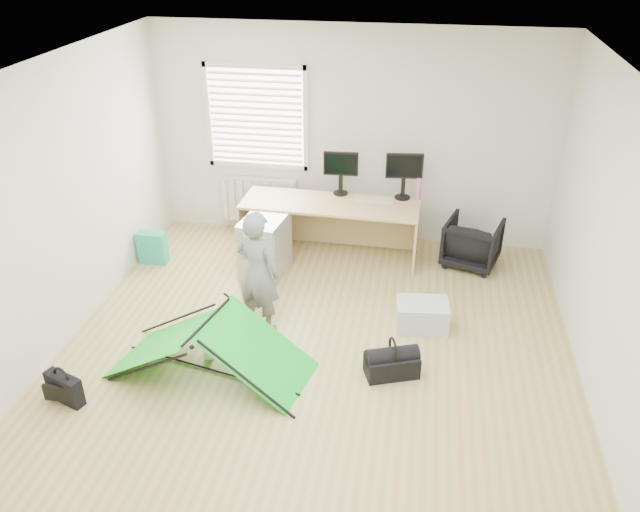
% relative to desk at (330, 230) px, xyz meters
% --- Properties ---
extents(ground, '(5.50, 5.50, 0.00)m').
position_rel_desk_xyz_m(ground, '(0.17, -2.11, -0.36)').
color(ground, tan).
rests_on(ground, ground).
extents(back_wall, '(5.00, 0.02, 2.70)m').
position_rel_desk_xyz_m(back_wall, '(0.17, 0.64, 0.99)').
color(back_wall, silver).
rests_on(back_wall, ground).
extents(window, '(1.20, 0.06, 1.20)m').
position_rel_desk_xyz_m(window, '(-1.03, 0.60, 1.19)').
color(window, silver).
rests_on(window, back_wall).
extents(radiator, '(1.00, 0.12, 0.60)m').
position_rel_desk_xyz_m(radiator, '(-1.03, 0.56, 0.09)').
color(radiator, silver).
rests_on(radiator, back_wall).
extents(desk, '(2.16, 0.74, 0.73)m').
position_rel_desk_xyz_m(desk, '(0.00, 0.00, 0.00)').
color(desk, tan).
rests_on(desk, ground).
extents(filing_cabinet, '(0.54, 0.67, 0.71)m').
position_rel_desk_xyz_m(filing_cabinet, '(-0.69, -0.52, -0.01)').
color(filing_cabinet, '#B0B3B6').
rests_on(filing_cabinet, ground).
extents(monitor_left, '(0.42, 0.11, 0.40)m').
position_rel_desk_xyz_m(monitor_left, '(0.09, 0.29, 0.57)').
color(monitor_left, black).
rests_on(monitor_left, desk).
extents(monitor_right, '(0.45, 0.14, 0.42)m').
position_rel_desk_xyz_m(monitor_right, '(0.85, 0.29, 0.58)').
color(monitor_right, black).
rests_on(monitor_right, desk).
extents(keyboard, '(0.47, 0.19, 0.02)m').
position_rel_desk_xyz_m(keyboard, '(0.51, 0.14, 0.38)').
color(keyboard, beige).
rests_on(keyboard, desk).
extents(thermos, '(0.10, 0.10, 0.28)m').
position_rel_desk_xyz_m(thermos, '(1.03, 0.30, 0.50)').
color(thermos, '#C06B87').
rests_on(thermos, desk).
extents(office_chair, '(0.78, 0.79, 0.58)m').
position_rel_desk_xyz_m(office_chair, '(1.73, 0.10, -0.07)').
color(office_chair, black).
rests_on(office_chair, ground).
extents(person, '(0.56, 0.46, 1.33)m').
position_rel_desk_xyz_m(person, '(-0.47, -1.64, 0.30)').
color(person, gray).
rests_on(person, ground).
extents(kite, '(1.96, 1.19, 0.57)m').
position_rel_desk_xyz_m(kite, '(-0.75, -2.40, -0.08)').
color(kite, '#13CA27').
rests_on(kite, ground).
extents(storage_crate, '(0.56, 0.42, 0.29)m').
position_rel_desk_xyz_m(storage_crate, '(1.18, -1.35, -0.22)').
color(storage_crate, silver).
rests_on(storage_crate, ground).
extents(tote_bag, '(0.34, 0.15, 0.40)m').
position_rel_desk_xyz_m(tote_bag, '(-2.11, -0.52, -0.16)').
color(tote_bag, '#23A781').
rests_on(tote_bag, ground).
extents(laptop_bag, '(0.38, 0.23, 0.28)m').
position_rel_desk_xyz_m(laptop_bag, '(-1.89, -3.01, -0.23)').
color(laptop_bag, black).
rests_on(laptop_bag, ground).
extents(white_box, '(0.10, 0.10, 0.09)m').
position_rel_desk_xyz_m(white_box, '(-0.84, -2.21, -0.32)').
color(white_box, silver).
rests_on(white_box, ground).
extents(duffel_bag, '(0.54, 0.40, 0.21)m').
position_rel_desk_xyz_m(duffel_bag, '(0.92, -2.17, -0.26)').
color(duffel_bag, black).
rests_on(duffel_bag, ground).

